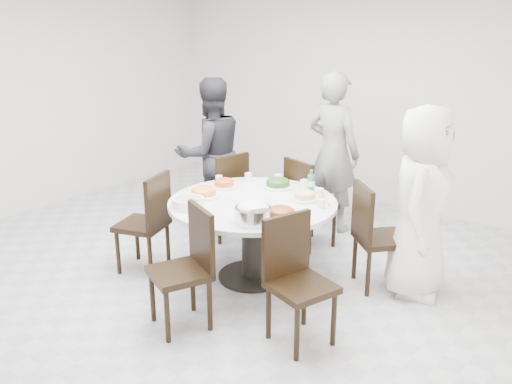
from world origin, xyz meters
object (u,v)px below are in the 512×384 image
Objects in this scene: chair_sw at (142,222)px; diner_middle at (333,152)px; diner_left at (211,154)px; chair_n at (312,203)px; chair_nw at (222,194)px; chair_ne at (381,236)px; rice_bowl at (253,215)px; soup_bowl at (188,203)px; chair_se at (302,284)px; diner_right at (421,203)px; beverage_bottle at (311,182)px; chair_s at (179,270)px; dining_table at (253,240)px.

diner_middle reaches higher than chair_sw.
chair_sw is 1.35m from diner_left.
chair_nw is at bearing 37.80° from chair_n.
chair_ne is at bearing 109.46° from diner_left.
soup_bowl is (-0.66, -0.06, -0.02)m from rice_bowl.
chair_se is 1.30m from soup_bowl.
chair_se is (0.90, -1.57, 0.00)m from chair_n.
diner_left is at bearing 75.25° from diner_right.
beverage_bottle is (1.18, -0.10, 0.39)m from chair_nw.
diner_left is 7.54× the size of beverage_bottle.
chair_sw and chair_s have the same top height.
beverage_bottle reaches higher than chair_s.
dining_table is 1.51m from diner_left.
diner_middle is at bearing -64.31° from chair_n.
chair_s is at bearing -114.57° from rice_bowl.
chair_nw is (-0.91, -0.36, 0.00)m from chair_n.
soup_bowl is (-0.25, -2.01, -0.09)m from diner_middle.
chair_ne is 1.00× the size of chair_sw.
diner_right is at bearing 77.27° from chair_s.
chair_n is 4.24× the size of beverage_bottle.
beverage_bottle is at bearing 87.08° from diner_right.
chair_ne and chair_nw have the same top height.
diner_left is (-2.13, 1.38, 0.37)m from chair_se.
rice_bowl is (-0.95, -1.07, -0.01)m from diner_right.
chair_nw is 2.20m from diner_right.
chair_s is at bearing 45.11° from chair_sw.
chair_sw is at bearing 71.40° from chair_ne.
chair_ne is 0.58× the size of diner_right.
chair_n is 1.74m from chair_sw.
soup_bowl is at bearing 102.17° from chair_se.
chair_n is 1.95m from chair_s.
chair_se is at bearing 81.90° from diner_left.
chair_n is at bearing 114.96° from chair_s.
diner_middle is at bearing 45.14° from diner_right.
chair_nw is 1.25m from soup_bowl.
diner_left is (-0.31, 0.18, 0.37)m from chair_nw.
diner_middle reaches higher than rice_bowl.
chair_n reaches higher than dining_table.
diner_right is 1.62m from diner_middle.
chair_sw is (-0.93, -0.50, 0.10)m from dining_table.
chair_se is at bearing -33.23° from dining_table.
diner_right reaches higher than beverage_bottle.
chair_ne is at bearing 100.43° from chair_nw.
dining_table is 1.06m from chair_sw.
beverage_bottle is at bearing 57.52° from soup_bowl.
dining_table is at bearing 67.47° from chair_nw.
chair_nw is 1.00× the size of chair_sw.
diner_middle is (-1.06, 0.97, 0.41)m from chair_ne.
diner_left is (-0.27, 1.27, 0.37)m from chair_sw.
diner_middle reaches higher than chair_n.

